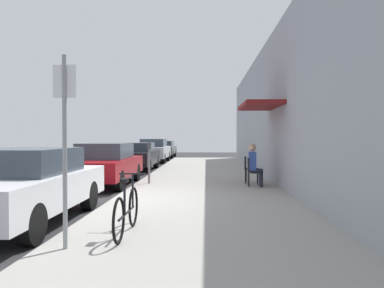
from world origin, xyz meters
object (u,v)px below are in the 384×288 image
object	(u,v)px
parking_meter	(149,160)
parked_car_0	(25,185)
street_sign	(65,136)
parked_car_1	(105,164)
seated_patron_0	(254,164)
bicycle_0	(127,211)
parked_car_3	(154,150)
parked_car_4	(163,149)
parked_car_2	(136,156)
cafe_chair_1	(249,168)
cafe_chair_0	(252,170)

from	to	relation	value
parking_meter	parked_car_0	bearing A→B (deg)	-106.83
parked_car_0	street_sign	world-z (taller)	street_sign
parked_car_1	parking_meter	world-z (taller)	parking_meter
parking_meter	seated_patron_0	size ratio (longest dim) A/B	1.02
bicycle_0	seated_patron_0	distance (m)	6.26
parked_car_3	seated_patron_0	distance (m)	13.49
parked_car_0	parking_meter	xyz separation A→B (m)	(1.55, 5.12, 0.16)
street_sign	parked_car_3	bearing A→B (deg)	94.51
parked_car_4	parked_car_1	bearing A→B (deg)	-90.00
parked_car_1	parked_car_3	size ratio (longest dim) A/B	1.00
parked_car_1	parked_car_2	distance (m)	5.55
parked_car_3	seated_patron_0	world-z (taller)	parked_car_3
parked_car_4	cafe_chair_1	xyz separation A→B (m)	(4.79, -17.17, -0.07)
parked_car_0	seated_patron_0	size ratio (longest dim) A/B	3.41
parked_car_4	bicycle_0	world-z (taller)	parked_car_4
parked_car_2	seated_patron_0	world-z (taller)	seated_patron_0
parked_car_2	parked_car_0	bearing A→B (deg)	-90.00
parking_meter	cafe_chair_1	world-z (taller)	parking_meter
parked_car_4	cafe_chair_1	size ratio (longest dim) A/B	5.06
parked_car_1	cafe_chair_1	bearing A→B (deg)	-2.49
parked_car_4	street_sign	world-z (taller)	street_sign
parked_car_0	parked_car_2	world-z (taller)	parked_car_0
seated_patron_0	cafe_chair_1	size ratio (longest dim) A/B	1.48
parked_car_1	bicycle_0	xyz separation A→B (m)	(2.17, -6.68, -0.25)
parked_car_0	parked_car_4	xyz separation A→B (m)	(0.00, 22.49, -0.04)
seated_patron_0	parked_car_2	bearing A→B (deg)	126.39
street_sign	parked_car_4	bearing A→B (deg)	93.52
seated_patron_0	bicycle_0	bearing A→B (deg)	-115.42
parked_car_2	bicycle_0	size ratio (longest dim) A/B	2.57
parked_car_1	seated_patron_0	size ratio (longest dim) A/B	3.41
parking_meter	seated_patron_0	bearing A→B (deg)	-10.60
street_sign	seated_patron_0	xyz separation A→B (m)	(3.35, 6.42, -0.82)
parked_car_3	parked_car_4	size ratio (longest dim) A/B	1.00
cafe_chair_0	cafe_chair_1	bearing A→B (deg)	89.92
parked_car_2	cafe_chair_0	distance (m)	8.14
parked_car_2	cafe_chair_0	world-z (taller)	parked_car_2
street_sign	cafe_chair_1	bearing A→B (deg)	65.53
parked_car_2	parking_meter	distance (m)	6.17
parked_car_4	cafe_chair_0	xyz separation A→B (m)	(4.79, -17.98, -0.07)
parked_car_1	parked_car_4	size ratio (longest dim) A/B	1.00
bicycle_0	street_sign	bearing A→B (deg)	-131.04
parked_car_0	parked_car_1	bearing A→B (deg)	90.00
parked_car_3	parking_meter	xyz separation A→B (m)	(1.55, -11.96, 0.12)
parking_meter	bicycle_0	size ratio (longest dim) A/B	0.77
street_sign	cafe_chair_0	bearing A→B (deg)	62.85
parked_car_4	parking_meter	world-z (taller)	parking_meter
street_sign	cafe_chair_1	size ratio (longest dim) A/B	2.99
street_sign	bicycle_0	bearing A→B (deg)	48.96
parked_car_3	street_sign	bearing A→B (deg)	-85.49
parked_car_3	bicycle_0	distance (m)	18.36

